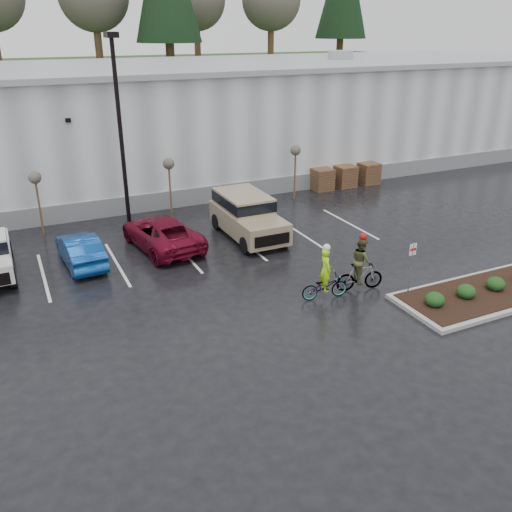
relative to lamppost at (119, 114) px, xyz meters
name	(u,v)px	position (x,y,z in m)	size (l,w,h in m)	color
ground	(324,321)	(4.00, -12.00, -5.69)	(120.00, 120.00, 0.00)	black
warehouse	(150,121)	(4.00, 9.99, -2.04)	(60.50, 15.50, 7.20)	#AAADAF
wooded_ridge	(91,94)	(4.00, 33.00, -2.69)	(80.00, 25.00, 6.00)	#233F1A
lamppost	(119,114)	(0.00, 0.00, 0.00)	(0.50, 1.00, 9.22)	black
sapling_west	(35,181)	(-4.00, 1.00, -2.96)	(0.60, 0.60, 3.20)	#462C1C
sapling_mid	(169,167)	(2.50, 1.00, -2.96)	(0.60, 0.60, 3.20)	#462C1C
sapling_east	(295,153)	(10.00, 1.00, -2.96)	(0.60, 0.60, 3.20)	#462C1C
pallet_stack_a	(322,179)	(12.50, 2.00, -5.01)	(1.20, 1.20, 1.35)	#462C1C
pallet_stack_b	(345,176)	(14.20, 2.00, -5.01)	(1.20, 1.20, 1.35)	#462C1C
pallet_stack_c	(368,173)	(16.00, 2.00, -5.01)	(1.20, 1.20, 1.35)	#462C1C
curb_island	(494,292)	(11.00, -13.00, -5.61)	(8.00, 3.00, 0.15)	gray
mulch_bed	(495,289)	(11.00, -13.00, -5.52)	(7.60, 2.60, 0.04)	black
shrub_a	(435,300)	(8.00, -13.00, -5.27)	(0.70, 0.70, 0.52)	#183512
shrub_b	(466,291)	(9.50, -13.00, -5.27)	(0.70, 0.70, 0.52)	#183512
shrub_c	(496,284)	(11.00, -13.00, -5.27)	(0.70, 0.70, 0.52)	#183512
fire_lane_sign	(411,263)	(7.80, -11.80, -4.28)	(0.30, 0.05, 2.20)	gray
car_blue	(80,250)	(-2.86, -3.37, -5.02)	(1.41, 4.04, 1.33)	navy
car_red	(162,233)	(0.81, -3.03, -4.97)	(2.39, 5.18, 1.44)	maroon
suv_tan	(248,217)	(4.96, -3.54, -4.66)	(2.20, 5.10, 2.06)	#9D8B6A
cyclist_hivis	(325,282)	(4.90, -10.52, -5.00)	(1.88, 0.88, 2.19)	#3F3F44
cyclist_olive	(360,270)	(6.50, -10.50, -4.83)	(1.88, 0.94, 2.35)	#3F3F44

